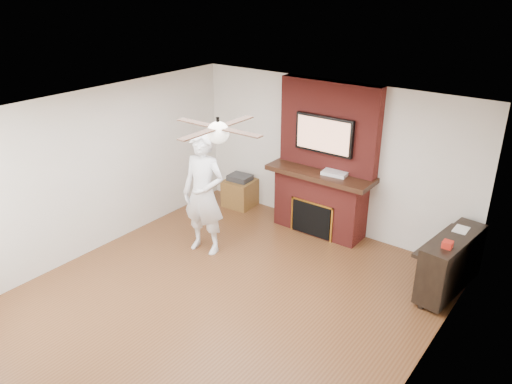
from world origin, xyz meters
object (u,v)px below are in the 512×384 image
Objects in this scene: fireplace at (323,175)px; person at (204,194)px; side_table at (240,191)px; piano at (450,262)px.

fireplace is 2.00m from person.
fireplace is at bearing -1.88° from side_table.
fireplace reaches higher than piano.
fireplace is 1.31× the size of person.
person is 1.45× the size of piano.
person is at bearing -122.94° from fireplace.
piano is at bearing -13.42° from fireplace.
fireplace is 2.42m from piano.
fireplace is 4.14× the size of side_table.
person is 3.61m from piano.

